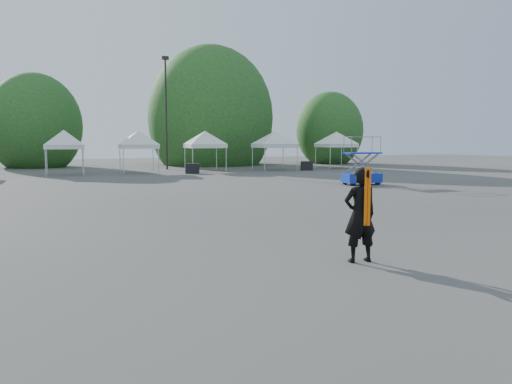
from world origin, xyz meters
name	(u,v)px	position (x,y,z in m)	size (l,w,h in m)	color
ground	(281,238)	(0.00, 0.00, 0.00)	(120.00, 120.00, 0.00)	#474442
light_pole_east	(166,106)	(3.00, 32.00, 5.52)	(0.60, 0.25, 9.80)	black
tree_mid_w	(35,126)	(-8.00, 40.00, 3.93)	(4.16, 4.16, 6.33)	#382314
tree_mid_e	(211,118)	(9.00, 39.00, 4.84)	(5.12, 5.12, 7.79)	#382314
tree_far_e	(330,130)	(22.00, 37.00, 3.63)	(3.84, 3.84, 5.84)	#382314
tent_d	(64,134)	(-5.42, 27.41, 3.06)	(3.88, 3.88, 3.88)	silver
tent_e	(138,134)	(0.01, 27.80, 3.06)	(4.00, 4.00, 3.88)	silver
tent_f	(205,134)	(5.47, 28.27, 3.06)	(4.23, 4.23, 3.88)	silver
tent_g	(274,134)	(11.51, 27.76, 3.06)	(4.47, 4.47, 3.88)	silver
tent_h	(336,135)	(17.74, 28.07, 3.06)	(4.17, 4.17, 3.88)	silver
man	(360,215)	(0.53, -2.97, 1.02)	(0.77, 0.53, 2.03)	black
scissor_lift	(362,161)	(10.70, 12.83, 1.41)	(2.19, 1.15, 2.79)	#0E44B9
crate_mid	(192,168)	(3.80, 25.85, 0.39)	(1.01, 0.79, 0.79)	black
crate_east	(307,166)	(13.95, 26.42, 0.38)	(0.98, 0.76, 0.76)	black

